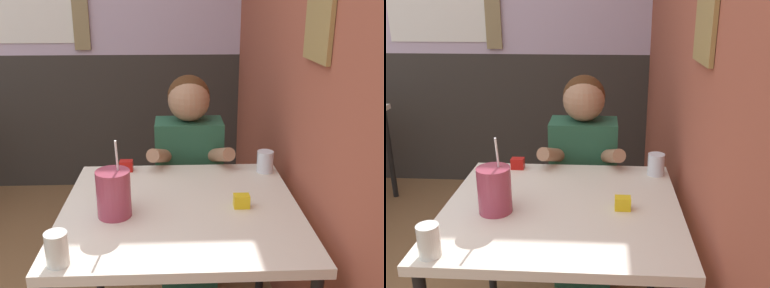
{
  "view_description": "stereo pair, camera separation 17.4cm",
  "coord_description": "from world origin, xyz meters",
  "views": [
    {
      "loc": [
        0.94,
        -1.06,
        1.51
      ],
      "look_at": [
        1.01,
        0.59,
        0.95
      ],
      "focal_mm": 40.0,
      "sensor_mm": 36.0,
      "label": 1
    },
    {
      "loc": [
        1.12,
        -1.06,
        1.51
      ],
      "look_at": [
        1.01,
        0.59,
        0.95
      ],
      "focal_mm": 40.0,
      "sensor_mm": 36.0,
      "label": 2
    }
  ],
  "objects": [
    {
      "name": "condiment_ketchup",
      "position": [
        0.72,
        0.78,
        0.78
      ],
      "size": [
        0.06,
        0.04,
        0.05
      ],
      "color": "#B7140F",
      "rests_on": "main_table"
    },
    {
      "name": "glass_center",
      "position": [
        0.59,
        0.05,
        0.81
      ],
      "size": [
        0.07,
        0.07,
        0.11
      ],
      "color": "silver",
      "rests_on": "main_table"
    },
    {
      "name": "back_wall",
      "position": [
        -0.01,
        2.38,
        1.36
      ],
      "size": [
        5.94,
        0.09,
        2.7
      ],
      "color": "silver",
      "rests_on": "ground_plane"
    },
    {
      "name": "condiment_mustard",
      "position": [
        1.19,
        0.4,
        0.78
      ],
      "size": [
        0.06,
        0.04,
        0.05
      ],
      "color": "yellow",
      "rests_on": "main_table"
    },
    {
      "name": "glass_near_pitcher",
      "position": [
        1.36,
        0.75,
        0.81
      ],
      "size": [
        0.07,
        0.07,
        0.1
      ],
      "color": "silver",
      "rests_on": "main_table"
    },
    {
      "name": "cocktail_pitcher",
      "position": [
        0.72,
        0.35,
        0.85
      ],
      "size": [
        0.12,
        0.12,
        0.29
      ],
      "color": "#99384C",
      "rests_on": "main_table"
    },
    {
      "name": "main_table",
      "position": [
        0.96,
        0.42,
        0.69
      ],
      "size": [
        0.9,
        0.86,
        0.76
      ],
      "color": "beige",
      "rests_on": "ground_plane"
    },
    {
      "name": "person_seated",
      "position": [
        1.02,
        1.01,
        0.62
      ],
      "size": [
        0.42,
        0.41,
        1.16
      ],
      "color": "#235138",
      "rests_on": "ground_plane"
    },
    {
      "name": "brick_wall_right",
      "position": [
        1.5,
        1.17,
        1.35
      ],
      "size": [
        0.08,
        4.35,
        2.7
      ],
      "color": "#9E4C38",
      "rests_on": "ground_plane"
    }
  ]
}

